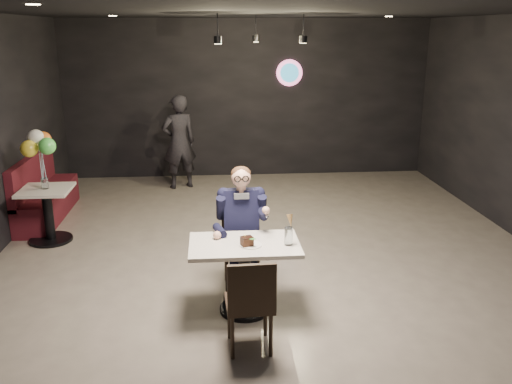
{
  "coord_description": "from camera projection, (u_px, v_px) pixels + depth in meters",
  "views": [
    {
      "loc": [
        -0.72,
        -6.0,
        2.79
      ],
      "look_at": [
        -0.25,
        -0.39,
        1.1
      ],
      "focal_mm": 38.0,
      "sensor_mm": 36.0,
      "label": 1
    }
  ],
  "objects": [
    {
      "name": "seated_man",
      "position": [
        241.0,
        227.0,
        5.93
      ],
      "size": [
        0.6,
        0.8,
        1.44
      ],
      "primitive_type": "cube",
      "color": "black",
      "rests_on": "floor"
    },
    {
      "name": "sundae_glass",
      "position": [
        289.0,
        236.0,
        5.33
      ],
      "size": [
        0.08,
        0.08,
        0.18
      ],
      "primitive_type": "cylinder",
      "color": "silver",
      "rests_on": "main_table"
    },
    {
      "name": "wafer_cone",
      "position": [
        290.0,
        221.0,
        5.31
      ],
      "size": [
        0.08,
        0.08,
        0.13
      ],
      "primitive_type": "cone",
      "rotation": [
        0.0,
        0.0,
        0.26
      ],
      "color": "tan",
      "rests_on": "sundae_glass"
    },
    {
      "name": "chair_far",
      "position": [
        241.0,
        249.0,
        6.0
      ],
      "size": [
        0.42,
        0.46,
        0.92
      ],
      "primitive_type": "cube",
      "color": "black",
      "rests_on": "floor"
    },
    {
      "name": "booth_bench",
      "position": [
        46.0,
        187.0,
        8.25
      ],
      "size": [
        0.49,
        1.94,
        0.97
      ],
      "primitive_type": "cube",
      "color": "#440E16",
      "rests_on": "floor"
    },
    {
      "name": "floor",
      "position": [
        274.0,
        269.0,
        6.58
      ],
      "size": [
        9.0,
        9.0,
        0.0
      ],
      "primitive_type": "plane",
      "color": "gray",
      "rests_on": "ground"
    },
    {
      "name": "main_table",
      "position": [
        245.0,
        277.0,
        5.5
      ],
      "size": [
        1.1,
        0.7,
        0.75
      ],
      "primitive_type": "cube",
      "color": "silver",
      "rests_on": "floor"
    },
    {
      "name": "side_table",
      "position": [
        48.0,
        213.0,
        7.34
      ],
      "size": [
        0.66,
        0.66,
        0.82
      ],
      "primitive_type": "cube",
      "color": "silver",
      "rests_on": "floor"
    },
    {
      "name": "cake_slice",
      "position": [
        247.0,
        241.0,
        5.3
      ],
      "size": [
        0.14,
        0.12,
        0.08
      ],
      "primitive_type": "cube",
      "rotation": [
        0.0,
        0.0,
        0.35
      ],
      "color": "black",
      "rests_on": "dessert_plate"
    },
    {
      "name": "dessert_plate",
      "position": [
        251.0,
        245.0,
        5.33
      ],
      "size": [
        0.22,
        0.22,
        0.01
      ],
      "primitive_type": "cylinder",
      "color": "white",
      "rests_on": "main_table"
    },
    {
      "name": "wall_sign",
      "position": [
        289.0,
        73.0,
        10.34
      ],
      "size": [
        0.5,
        0.06,
        0.5
      ],
      "primitive_type": null,
      "color": "pink",
      "rests_on": "floor"
    },
    {
      "name": "mint_leaf",
      "position": [
        253.0,
        239.0,
        5.25
      ],
      "size": [
        0.07,
        0.04,
        0.01
      ],
      "primitive_type": "ellipsoid",
      "color": "#35872C",
      "rests_on": "cake_slice"
    },
    {
      "name": "balloon_bunch",
      "position": [
        41.0,
        153.0,
        7.1
      ],
      "size": [
        0.41,
        0.41,
        0.67
      ],
      "primitive_type": "cube",
      "color": "yellow",
      "rests_on": "balloon_vase"
    },
    {
      "name": "pendant_lights",
      "position": [
        259.0,
        23.0,
        7.66
      ],
      "size": [
        1.4,
        1.2,
        0.36
      ],
      "primitive_type": "cube",
      "color": "black",
      "rests_on": "floor"
    },
    {
      "name": "passerby",
      "position": [
        179.0,
        142.0,
        9.75
      ],
      "size": [
        0.72,
        0.6,
        1.69
      ],
      "primitive_type": "imported",
      "rotation": [
        0.0,
        0.0,
        3.5
      ],
      "color": "black",
      "rests_on": "floor"
    },
    {
      "name": "balloon_vase",
      "position": [
        45.0,
        183.0,
        7.22
      ],
      "size": [
        0.1,
        0.1,
        0.14
      ],
      "primitive_type": "cylinder",
      "color": "silver",
      "rests_on": "side_table"
    },
    {
      "name": "chair_near",
      "position": [
        249.0,
        301.0,
        4.84
      ],
      "size": [
        0.44,
        0.48,
        0.92
      ],
      "primitive_type": "cube",
      "rotation": [
        0.0,
        0.0,
        0.04
      ],
      "color": "black",
      "rests_on": "floor"
    }
  ]
}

